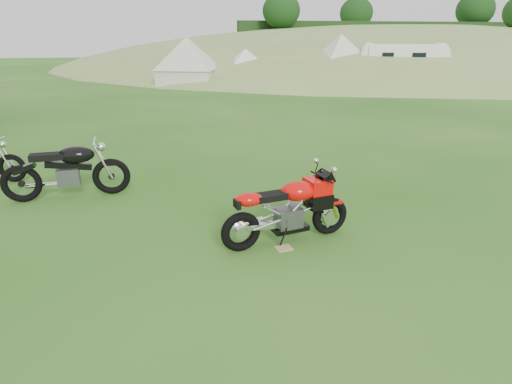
{
  "coord_description": "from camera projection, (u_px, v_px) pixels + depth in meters",
  "views": [
    {
      "loc": [
        -0.78,
        -5.81,
        2.87
      ],
      "look_at": [
        0.39,
        0.4,
        0.55
      ],
      "focal_mm": 30.0,
      "sensor_mm": 36.0,
      "label": 1
    }
  ],
  "objects": [
    {
      "name": "hedgerow",
      "position": [
        398.0,
        63.0,
        47.57
      ],
      "size": [
        36.0,
        1.2,
        8.6
      ],
      "primitive_type": null,
      "color": "black",
      "rests_on": "ground"
    },
    {
      "name": "tent_mid",
      "position": [
        245.0,
        64.0,
        27.23
      ],
      "size": [
        2.85,
        2.85,
        2.29
      ],
      "primitive_type": null,
      "rotation": [
        0.0,
        0.0,
        0.08
      ],
      "color": "silver",
      "rests_on": "ground"
    },
    {
      "name": "plywood_board",
      "position": [
        284.0,
        248.0,
        6.12
      ],
      "size": [
        0.27,
        0.23,
        0.02
      ],
      "primitive_type": "cube",
      "rotation": [
        0.0,
        0.0,
        0.22
      ],
      "color": "tan",
      "rests_on": "ground"
    },
    {
      "name": "sport_motorcycle",
      "position": [
        288.0,
        205.0,
        6.14
      ],
      "size": [
        1.99,
        0.88,
        1.16
      ],
      "primitive_type": null,
      "rotation": [
        0.0,
        0.0,
        0.21
      ],
      "color": "red",
      "rests_on": "ground"
    },
    {
      "name": "tent_right",
      "position": [
        340.0,
        60.0,
        26.79
      ],
      "size": [
        3.53,
        3.53,
        2.84
      ],
      "primitive_type": null,
      "rotation": [
        0.0,
        0.0,
        0.08
      ],
      "color": "beige",
      "rests_on": "ground"
    },
    {
      "name": "hillside",
      "position": [
        398.0,
        63.0,
        47.57
      ],
      "size": [
        80.0,
        64.0,
        8.0
      ],
      "primitive_type": "ellipsoid",
      "color": "olive",
      "rests_on": "ground"
    },
    {
      "name": "ground",
      "position": [
        236.0,
        237.0,
        6.48
      ],
      "size": [
        120.0,
        120.0,
        0.0
      ],
      "primitive_type": "plane",
      "color": "#215111",
      "rests_on": "ground"
    },
    {
      "name": "caravan",
      "position": [
        402.0,
        64.0,
        26.3
      ],
      "size": [
        5.66,
        4.0,
        2.42
      ],
      "primitive_type": null,
      "rotation": [
        0.0,
        0.0,
        -0.36
      ],
      "color": "white",
      "rests_on": "ground"
    },
    {
      "name": "vintage_moto_a",
      "position": [
        66.0,
        169.0,
        7.85
      ],
      "size": [
        2.21,
        0.71,
        1.14
      ],
      "primitive_type": null,
      "rotation": [
        0.0,
        0.0,
        0.1
      ],
      "color": "black",
      "rests_on": "ground"
    },
    {
      "name": "tent_left",
      "position": [
        188.0,
        62.0,
        25.66
      ],
      "size": [
        3.99,
        3.99,
        2.75
      ],
      "primitive_type": null,
      "rotation": [
        0.0,
        0.0,
        -0.31
      ],
      "color": "beige",
      "rests_on": "ground"
    }
  ]
}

